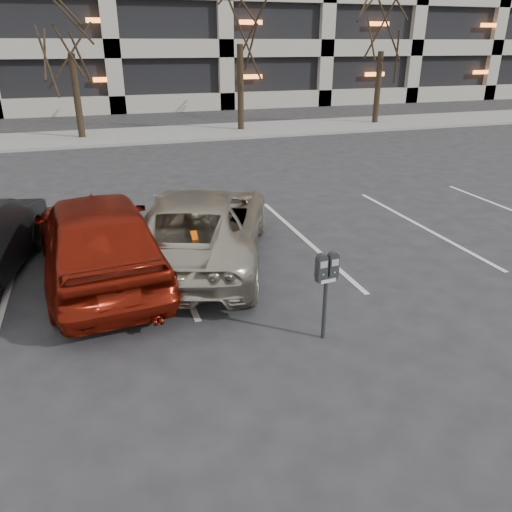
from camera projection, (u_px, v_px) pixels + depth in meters
ground at (280, 299)px, 7.99m from camera, size 140.00×140.00×0.00m
sidewalk at (154, 135)px, 21.97m from camera, size 80.00×4.00×0.12m
stall_lines at (171, 255)px, 9.60m from camera, size 16.90×5.20×0.00m
tree_d at (386, 3)px, 22.93m from camera, size 3.35×3.35×7.60m
parking_meter at (327, 275)px, 6.56m from camera, size 0.33×0.15×1.25m
suv_silver at (200, 226)px, 9.17m from camera, size 3.83×5.39×1.37m
car_red at (98, 236)px, 8.37m from camera, size 2.29×4.76×1.57m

